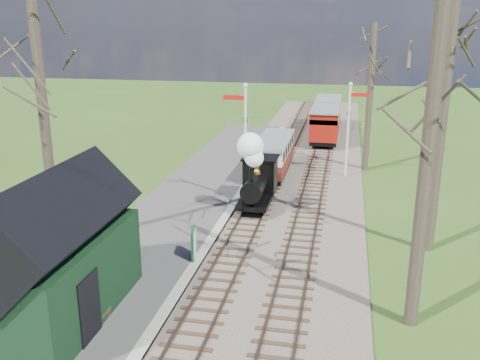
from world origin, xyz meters
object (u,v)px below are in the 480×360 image
Objects in this scene: bench at (89,315)px; person at (114,279)px; red_carriage_b at (328,112)px; station_shed at (56,255)px; semaphore_far at (350,123)px; sign_board at (194,243)px; locomotive at (256,174)px; semaphore_near at (244,136)px; coach at (274,154)px; red_carriage_a at (325,124)px.

bench is 1.87m from person.
red_carriage_b reaches higher than bench.
semaphore_far reaches higher than station_shed.
sign_board is at bearing -113.65° from semaphore_far.
locomotive is at bearing -97.08° from red_carriage_b.
bench is 1.15× the size of person.
semaphore_near is 0.97× the size of coach.
semaphore_near reaches higher than semaphore_far.
person is at bearing -102.46° from semaphore_near.
semaphore_far reaches higher than sign_board.
bench is (-3.11, -11.79, -1.25)m from locomotive.
red_carriage_a reaches higher than person.
person is at bearing -100.46° from red_carriage_b.
red_carriage_a is (-1.77, 8.85, -1.82)m from semaphore_far.
locomotive is 12.26m from bench.
semaphore_far is 1.09× the size of red_carriage_a.
sign_board is 3.90m from person.
red_carriage_b is 33.32m from bench.
coach is at bearing -99.86° from red_carriage_b.
semaphore_near is 1.18× the size of red_carriage_b.
bench is at bearing 157.20° from person.
semaphore_far reaches higher than locomotive.
red_carriage_a reaches higher than sign_board.
locomotive is 0.62× the size of coach.
semaphore_near is 1.09× the size of semaphore_far.
red_carriage_a is (2.61, 15.52, -0.33)m from locomotive.
person is (-3.11, -16.00, -0.50)m from coach.
semaphore_far is at bearing 56.67° from locomotive.
semaphore_far is 14.57m from red_carriage_b.
person is at bearing -114.26° from semaphore_far.
semaphore_near is 15.37m from red_carriage_a.
person is at bearing 49.58° from station_shed.
semaphore_near is (3.53, 12.00, 1.35)m from station_shed.
locomotive is 0.76× the size of red_carriage_b.
semaphore_far is 1.43× the size of locomotive.
bench is (-3.12, -17.85, -0.76)m from coach.
red_carriage_a is at bearing 80.44° from locomotive.
station_shed is at bearing -120.93° from sign_board.
semaphore_far is at bearing 66.35° from sign_board.
red_carriage_a is at bearing 79.75° from sign_board.
locomotive is at bearing 69.29° from station_shed.
locomotive reaches higher than bench.
locomotive reaches higher than red_carriage_a.
locomotive reaches higher than person.
semaphore_far is at bearing -82.95° from red_carriage_b.
station_shed is at bearing 158.60° from bench.
station_shed is 1.58× the size of locomotive.
semaphore_far is 0.89× the size of coach.
semaphore_near reaches higher than sign_board.
locomotive is 2.57× the size of bench.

